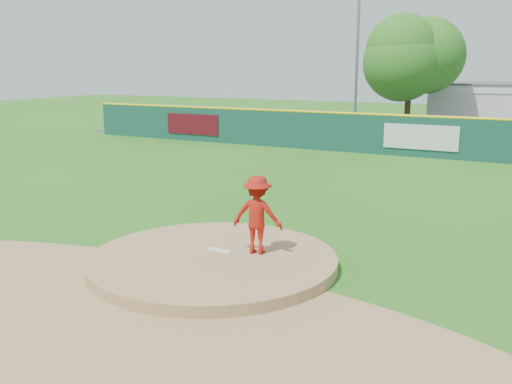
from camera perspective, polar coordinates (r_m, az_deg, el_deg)
The scene contains 12 objects.
ground at distance 12.79m, azimuth -4.32°, elevation -7.40°, with size 120.00×120.00×0.00m, color #286B19.
pitchers_mound at distance 12.79m, azimuth -4.32°, elevation -7.40°, with size 5.50×5.50×0.50m, color #9E774C.
pitching_rubber at distance 12.94m, azimuth -3.61°, elevation -5.88°, with size 0.60×0.15×0.04m, color white.
infield_dirt_arc at distance 10.59m, azimuth -13.33°, elevation -12.03°, with size 15.40×15.40×0.01m, color #9E774C.
parking_lot at distance 37.91m, azimuth 18.43°, elevation 5.22°, with size 44.00×16.00×0.02m, color #38383A.
pitcher at distance 12.62m, azimuth 0.14°, elevation -2.28°, with size 1.13×0.65×1.76m, color #A9180E.
van at distance 36.18m, azimuth 16.14°, elevation 6.17°, with size 2.28×4.94×1.37m, color silver.
fence_banners at distance 30.99m, azimuth 3.90°, elevation 6.20°, with size 16.99×0.04×1.20m.
playground_slide at distance 38.72m, azimuth -6.38°, elevation 7.23°, with size 1.14×3.20×1.77m.
outfield_fence at distance 29.03m, azimuth 15.33°, elevation 5.55°, with size 40.00×0.14×2.07m.
deciduous_tree at distance 36.12m, azimuth 15.15°, elevation 12.34°, with size 5.60×5.60×7.36m.
light_pole_left at distance 39.20m, azimuth 10.12°, elevation 14.73°, with size 1.75×0.25×11.00m.
Camera 1 is at (6.57, -10.09, 4.32)m, focal length 40.00 mm.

